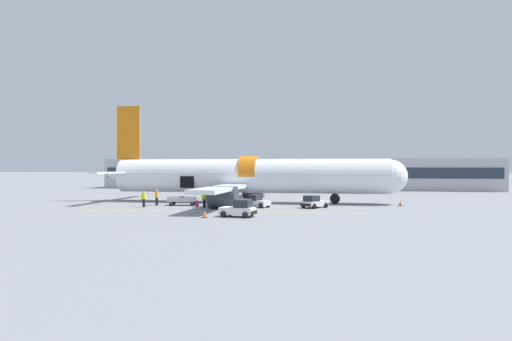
{
  "coord_description": "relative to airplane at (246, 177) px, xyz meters",
  "views": [
    {
      "loc": [
        8.85,
        -49.72,
        4.38
      ],
      "look_at": [
        -0.8,
        3.0,
        3.87
      ],
      "focal_mm": 32.0,
      "sensor_mm": 36.0,
      "label": 1
    }
  ],
  "objects": [
    {
      "name": "baggage_tug_mid",
      "position": [
        2.58,
        -15.45,
        -2.46
      ],
      "size": [
        3.2,
        2.35,
        1.51
      ],
      "color": "white",
      "rests_on": "ground_plane"
    },
    {
      "name": "ground_crew_driver",
      "position": [
        -8.93,
        -5.93,
        -2.18
      ],
      "size": [
        0.55,
        0.59,
        1.78
      ],
      "color": "black",
      "rests_on": "ground_plane"
    },
    {
      "name": "apron_marking_line",
      "position": [
        -0.3,
        -11.52,
        -3.12
      ],
      "size": [
        28.48,
        2.18,
        0.01
      ],
      "color": "yellow",
      "rests_on": "ground_plane"
    },
    {
      "name": "ground_plane",
      "position": [
        2.25,
        -4.1,
        -3.12
      ],
      "size": [
        500.0,
        500.0,
        0.0
      ],
      "primitive_type": "plane",
      "color": "gray"
    },
    {
      "name": "baggage_cart_loading",
      "position": [
        -6.01,
        -5.28,
        -2.63
      ],
      "size": [
        4.3,
        2.42,
        1.01
      ],
      "color": "#B7BABF",
      "rests_on": "ground_plane"
    },
    {
      "name": "safety_cone_wingtip",
      "position": [
        0.47,
        -7.67,
        -2.76
      ],
      "size": [
        0.44,
        0.44,
        0.76
      ],
      "color": "black",
      "rests_on": "ground_plane"
    },
    {
      "name": "ground_crew_loader_a",
      "position": [
        -9.5,
        -8.06,
        -2.21
      ],
      "size": [
        0.56,
        0.56,
        1.74
      ],
      "color": "black",
      "rests_on": "ground_plane"
    },
    {
      "name": "baggage_tug_lead",
      "position": [
        8.45,
        -5.8,
        -2.55
      ],
      "size": [
        2.91,
        3.1,
        1.31
      ],
      "color": "silver",
      "rests_on": "ground_plane"
    },
    {
      "name": "terminal_strip",
      "position": [
        2.25,
        34.04,
        -0.23
      ],
      "size": [
        74.08,
        9.17,
        5.78
      ],
      "color": "#B2B2B7",
      "rests_on": "ground_plane"
    },
    {
      "name": "safety_cone_engine_left",
      "position": [
        -0.14,
        -16.68,
        -2.81
      ],
      "size": [
        0.51,
        0.51,
        0.66
      ],
      "color": "black",
      "rests_on": "ground_plane"
    },
    {
      "name": "suitcase_on_tarmac_upright",
      "position": [
        -3.95,
        -6.88,
        -2.83
      ],
      "size": [
        0.45,
        0.39,
        0.69
      ],
      "color": "#721951",
      "rests_on": "ground_plane"
    },
    {
      "name": "baggage_tug_rear",
      "position": [
        2.49,
        -6.07,
        -2.56
      ],
      "size": [
        2.91,
        2.46,
        1.31
      ],
      "color": "silver",
      "rests_on": "ground_plane"
    },
    {
      "name": "airplane",
      "position": [
        0.0,
        0.0,
        0.0
      ],
      "size": [
        37.02,
        31.75,
        11.97
      ],
      "color": "white",
      "rests_on": "ground_plane"
    },
    {
      "name": "ground_crew_loader_b",
      "position": [
        -2.97,
        -7.43,
        -2.16
      ],
      "size": [
        0.64,
        0.49,
        1.83
      ],
      "color": "black",
      "rests_on": "ground_plane"
    },
    {
      "name": "safety_cone_nose",
      "position": [
        17.74,
        -1.66,
        -2.82
      ],
      "size": [
        0.53,
        0.53,
        0.64
      ],
      "color": "black",
      "rests_on": "ground_plane"
    }
  ]
}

